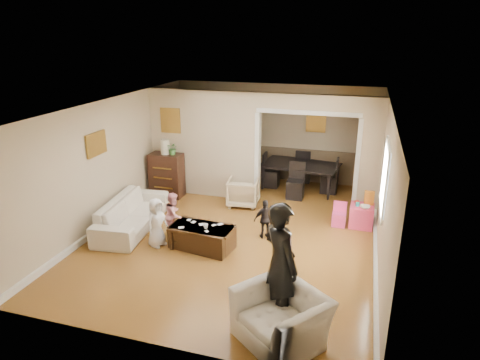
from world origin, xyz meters
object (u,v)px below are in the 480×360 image
(coffee_table, at_px, (202,237))
(table_lamp, at_px, (165,147))
(cyan_cup, at_px, (358,204))
(child_kneel_a, at_px, (157,223))
(armchair_back, at_px, (243,192))
(armchair_front, at_px, (281,317))
(sofa, at_px, (132,214))
(child_toddler, at_px, (265,219))
(play_table, at_px, (361,216))
(coffee_cup, at_px, (206,226))
(dining_table, at_px, (300,177))
(child_kneel_b, at_px, (174,215))
(adult_person, at_px, (280,264))
(dresser, at_px, (167,175))

(coffee_table, bearing_deg, table_lamp, 128.49)
(cyan_cup, height_order, child_kneel_a, child_kneel_a)
(armchair_back, bearing_deg, coffee_table, 78.59)
(child_kneel_a, bearing_deg, armchair_front, -105.68)
(sofa, xyz_separation_m, coffee_table, (1.71, -0.41, -0.10))
(cyan_cup, relative_size, child_toddler, 0.10)
(sofa, height_order, play_table, sofa)
(coffee_cup, height_order, dining_table, dining_table)
(child_kneel_a, bearing_deg, coffee_cup, -64.98)
(cyan_cup, bearing_deg, child_kneel_b, -156.75)
(play_table, height_order, adult_person, adult_person)
(armchair_front, xyz_separation_m, play_table, (0.93, 3.91, -0.12))
(coffee_table, bearing_deg, armchair_front, -47.05)
(table_lamp, xyz_separation_m, dining_table, (3.07, 1.39, -0.93))
(armchair_front, height_order, child_kneel_b, child_kneel_b)
(adult_person, bearing_deg, armchair_back, -22.46)
(armchair_front, distance_m, child_kneel_b, 3.55)
(play_table, relative_size, child_toddler, 0.60)
(table_lamp, bearing_deg, sofa, -87.03)
(armchair_back, bearing_deg, sofa, 37.13)
(dresser, height_order, adult_person, adult_person)
(table_lamp, xyz_separation_m, coffee_table, (1.81, -2.27, -1.05))
(adult_person, xyz_separation_m, child_kneel_b, (-2.52, 1.99, -0.45))
(coffee_cup, height_order, child_kneel_b, child_kneel_b)
(armchair_front, distance_m, coffee_table, 2.84)
(child_kneel_a, relative_size, child_kneel_b, 1.04)
(child_kneel_b, bearing_deg, coffee_table, -124.19)
(coffee_table, bearing_deg, cyan_cup, 32.91)
(coffee_table, height_order, child_toddler, child_toddler)
(child_kneel_b, bearing_deg, armchair_front, -143.06)
(coffee_cup, xyz_separation_m, child_kneel_a, (-0.95, -0.10, -0.01))
(coffee_cup, bearing_deg, armchair_back, 88.50)
(armchair_front, height_order, dining_table, armchair_front)
(armchair_back, distance_m, child_toddler, 1.74)
(coffee_table, bearing_deg, adult_person, -42.86)
(dresser, bearing_deg, armchair_front, -49.31)
(sofa, relative_size, armchair_front, 2.00)
(armchair_front, bearing_deg, coffee_cup, 169.91)
(dresser, bearing_deg, coffee_table, -51.51)
(armchair_front, xyz_separation_m, child_kneel_b, (-2.63, 2.37, 0.11))
(child_kneel_a, bearing_deg, armchair_back, -3.91)
(table_lamp, distance_m, play_table, 4.80)
(dining_table, height_order, child_kneel_b, child_kneel_b)
(coffee_cup, bearing_deg, coffee_table, 153.43)
(armchair_back, distance_m, cyan_cup, 2.65)
(table_lamp, xyz_separation_m, child_kneel_b, (1.11, -1.97, -0.80))
(sofa, relative_size, armchair_back, 3.05)
(play_table, distance_m, adult_person, 3.74)
(armchair_front, xyz_separation_m, coffee_table, (-1.93, 2.07, -0.13))
(table_lamp, bearing_deg, coffee_table, -51.51)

